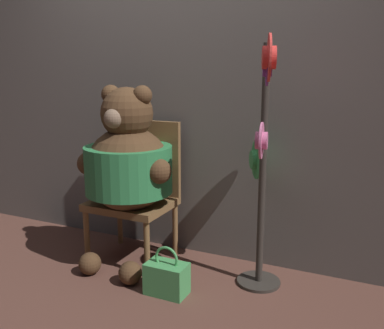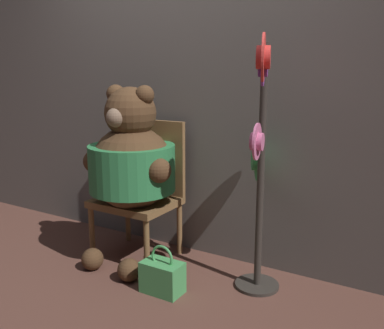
{
  "view_description": "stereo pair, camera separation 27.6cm",
  "coord_description": "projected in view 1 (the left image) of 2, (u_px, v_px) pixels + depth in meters",
  "views": [
    {
      "loc": [
        1.39,
        -2.08,
        1.35
      ],
      "look_at": [
        0.24,
        0.37,
        0.76
      ],
      "focal_mm": 40.0,
      "sensor_mm": 36.0,
      "label": 1
    },
    {
      "loc": [
        1.63,
        -1.95,
        1.35
      ],
      "look_at": [
        0.24,
        0.37,
        0.76
      ],
      "focal_mm": 40.0,
      "sensor_mm": 36.0,
      "label": 2
    }
  ],
  "objects": [
    {
      "name": "chair",
      "position": [
        138.0,
        187.0,
        3.11
      ],
      "size": [
        0.56,
        0.47,
        0.99
      ],
      "color": "brown",
      "rests_on": "ground_plane"
    },
    {
      "name": "handbag_on_ground",
      "position": [
        167.0,
        278.0,
        2.63
      ],
      "size": [
        0.25,
        0.16,
        0.31
      ],
      "color": "#479E56",
      "rests_on": "ground_plane"
    },
    {
      "name": "teddy_bear",
      "position": [
        128.0,
        164.0,
        2.9
      ],
      "size": [
        0.72,
        0.64,
        1.26
      ],
      "color": "#4C331E",
      "rests_on": "ground_plane"
    },
    {
      "name": "wall_back",
      "position": [
        184.0,
        85.0,
        3.1
      ],
      "size": [
        8.0,
        0.1,
        2.49
      ],
      "color": "#66605B",
      "rests_on": "ground_plane"
    },
    {
      "name": "hat_display_rack",
      "position": [
        262.0,
        157.0,
        2.57
      ],
      "size": [
        0.3,
        0.57,
        1.55
      ],
      "color": "#332D28",
      "rests_on": "ground_plane"
    },
    {
      "name": "ground_plane",
      "position": [
        133.0,
        289.0,
        2.7
      ],
      "size": [
        14.0,
        14.0,
        0.0
      ],
      "primitive_type": "plane",
      "color": "brown"
    }
  ]
}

